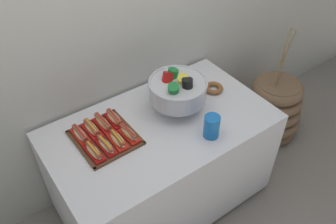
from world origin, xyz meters
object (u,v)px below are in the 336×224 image
(hot_dog_2, at_px, (118,140))
(buffet_table, at_px, (162,163))
(donut, at_px, (214,88))
(hot_dog_5, at_px, (92,129))
(hot_dog_4, at_px, (80,134))
(punch_bowl, at_px, (178,89))
(cup_stack, at_px, (212,127))
(serving_tray, at_px, (105,138))
(floor_vase, at_px, (272,109))
(hot_dog_3, at_px, (129,134))
(hot_dog_7, at_px, (114,118))
(hot_dog_6, at_px, (103,123))
(hot_dog_1, at_px, (106,146))
(hot_dog_0, at_px, (94,152))

(hot_dog_2, bearing_deg, buffet_table, -1.89)
(donut, bearing_deg, hot_dog_5, 173.20)
(hot_dog_4, bearing_deg, buffet_table, -21.06)
(buffet_table, relative_size, punch_bowl, 3.84)
(cup_stack, distance_m, donut, 0.44)
(hot_dog_4, relative_size, punch_bowl, 0.44)
(serving_tray, bearing_deg, punch_bowl, -3.72)
(floor_vase, relative_size, hot_dog_4, 6.47)
(buffet_table, xyz_separation_m, hot_dog_3, (-0.21, 0.01, 0.39))
(hot_dog_2, relative_size, hot_dog_7, 1.00)
(hot_dog_4, height_order, donut, hot_dog_4)
(serving_tray, bearing_deg, hot_dog_5, 115.88)
(hot_dog_2, bearing_deg, hot_dog_7, 66.99)
(buffet_table, relative_size, hot_dog_4, 8.65)
(hot_dog_3, distance_m, hot_dog_6, 0.18)
(donut, bearing_deg, serving_tray, 178.61)
(hot_dog_3, bearing_deg, hot_dog_7, 91.43)
(hot_dog_2, bearing_deg, floor_vase, 1.03)
(punch_bowl, distance_m, cup_stack, 0.32)
(punch_bowl, distance_m, donut, 0.34)
(floor_vase, height_order, serving_tray, floor_vase)
(buffet_table, distance_m, hot_dog_7, 0.48)
(cup_stack, bearing_deg, hot_dog_5, 142.99)
(hot_dog_2, relative_size, hot_dog_4, 1.01)
(hot_dog_5, bearing_deg, hot_dog_1, -88.57)
(buffet_table, xyz_separation_m, hot_dog_0, (-0.44, 0.01, 0.39))
(hot_dog_5, bearing_deg, hot_dog_0, -113.01)
(punch_bowl, xyz_separation_m, cup_stack, (0.02, -0.30, -0.08))
(serving_tray, relative_size, hot_dog_5, 2.27)
(hot_dog_3, xyz_separation_m, hot_dog_6, (-0.08, 0.16, 0.00))
(hot_dog_7, distance_m, cup_stack, 0.58)
(hot_dog_2, bearing_deg, cup_stack, -28.17)
(hot_dog_6, bearing_deg, hot_dog_2, -88.57)
(hot_dog_5, bearing_deg, hot_dog_4, -178.57)
(serving_tray, relative_size, punch_bowl, 1.02)
(buffet_table, bearing_deg, hot_dog_2, 178.11)
(hot_dog_0, xyz_separation_m, hot_dog_6, (0.15, 0.17, 0.00))
(floor_vase, bearing_deg, hot_dog_4, 175.20)
(hot_dog_2, height_order, hot_dog_3, hot_dog_3)
(hot_dog_3, relative_size, cup_stack, 1.12)
(hot_dog_2, relative_size, hot_dog_6, 0.94)
(hot_dog_7, xyz_separation_m, cup_stack, (0.40, -0.42, 0.04))
(hot_dog_4, bearing_deg, hot_dog_7, 1.43)
(hot_dog_6, bearing_deg, donut, -7.59)
(cup_stack, bearing_deg, punch_bowl, 93.54)
(buffet_table, bearing_deg, hot_dog_0, 179.24)
(hot_dog_5, height_order, hot_dog_6, hot_dog_6)
(floor_vase, relative_size, hot_dog_1, 6.27)
(hot_dog_2, bearing_deg, punch_bowl, 6.19)
(hot_dog_1, height_order, hot_dog_2, same)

